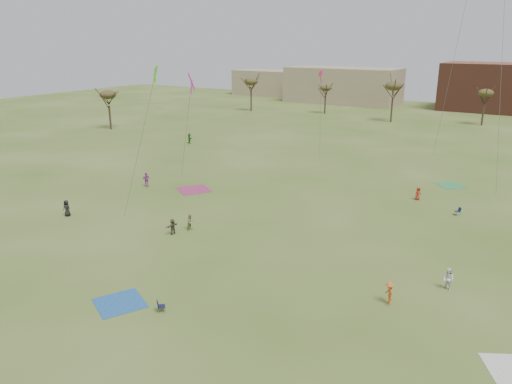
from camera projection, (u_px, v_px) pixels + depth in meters
The scene contains 20 objects.
ground at pixel (161, 315), 32.94m from camera, with size 260.00×260.00×0.00m, color #3B5219.
spectator_fore_b at pixel (190, 222), 47.47m from camera, with size 0.78×0.61×1.61m, color #878456.
spectator_fore_c at pixel (173, 227), 46.42m from camera, with size 1.42×0.45×1.53m, color #504A39.
flyer_mid_a at pixel (67, 208), 51.18m from camera, with size 0.85×0.55×1.74m, color black.
flyer_mid_b at pixel (389, 293), 34.09m from camera, with size 1.08×0.62×1.67m, color #C86125.
spectator_mid_d at pixel (146, 179), 61.47m from camera, with size 1.08×0.45×1.84m, color #A846A8.
spectator_mid_e at pixel (448, 279), 36.01m from camera, with size 0.84×0.65×1.72m, color white.
flyer_far_a at pixel (189, 138), 87.13m from camera, with size 1.71×0.55×1.85m, color #2B7025.
flyer_far_b at pixel (418, 194), 56.39m from camera, with size 0.74×0.48×1.51m, color #9A2F1A.
blanket_blue at pixel (120, 303), 34.42m from camera, with size 3.18×3.18×0.03m, color #23599A.
blanket_cream at pixel (512, 369), 27.54m from camera, with size 2.74×2.74×0.03m, color silver.
blanket_plum at pixel (194, 190), 60.41m from camera, with size 3.65×3.65×0.03m, color #972E5D.
blanket_olive at pixel (451, 185), 62.18m from camera, with size 3.03×3.03×0.03m, color #318949.
camp_chair_center at pixel (161, 308), 33.26m from camera, with size 0.74×0.74×0.87m.
camp_chair_right at pixel (457, 213), 51.56m from camera, with size 0.74×0.73×0.87m.
kites_aloft at pixel (413, 5), 53.59m from camera, with size 72.37×65.55×27.91m.
tree_line at pixel (426, 96), 96.24m from camera, with size 117.44×49.32×8.91m.
building_tan at pixel (343, 85), 142.20m from camera, with size 32.00×14.00×10.00m, color #937F60.
building_brick at pixel (497, 87), 125.62m from camera, with size 26.00×16.00×12.00m, color brown.
building_tan_west at pixel (267, 83), 163.41m from camera, with size 20.00×12.00×8.00m, color #937F60.
Camera 1 is at (20.84, -21.15, 17.68)m, focal length 34.45 mm.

